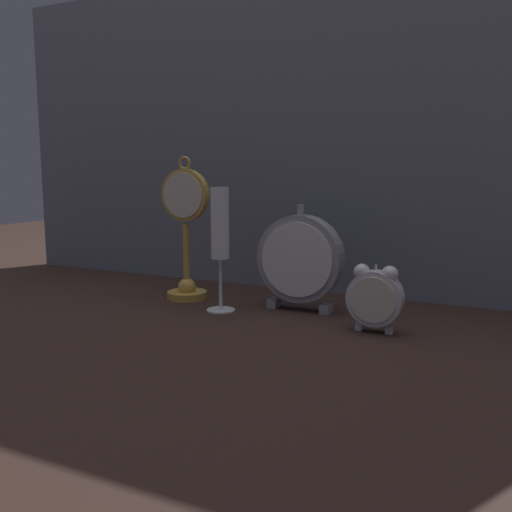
% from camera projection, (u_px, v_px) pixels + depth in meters
% --- Properties ---
extents(ground_plane, '(4.00, 4.00, 0.00)m').
position_uv_depth(ground_plane, '(237.00, 322.00, 1.07)').
color(ground_plane, black).
extents(fabric_backdrop_drape, '(1.66, 0.01, 0.74)m').
position_uv_depth(fabric_backdrop_drape, '(304.00, 133.00, 1.31)').
color(fabric_backdrop_drape, slate).
rests_on(fabric_backdrop_drape, ground_plane).
extents(pocket_watch_on_stand, '(0.11, 0.09, 0.31)m').
position_uv_depth(pocket_watch_on_stand, '(186.00, 236.00, 1.25)').
color(pocket_watch_on_stand, gold).
rests_on(pocket_watch_on_stand, ground_plane).
extents(alarm_clock_twin_bell, '(0.10, 0.03, 0.12)m').
position_uv_depth(alarm_clock_twin_bell, '(375.00, 295.00, 1.00)').
color(alarm_clock_twin_bell, silver).
rests_on(alarm_clock_twin_bell, ground_plane).
extents(mantel_clock_silver, '(0.18, 0.04, 0.22)m').
position_uv_depth(mantel_clock_silver, '(300.00, 259.00, 1.15)').
color(mantel_clock_silver, gray).
rests_on(mantel_clock_silver, ground_plane).
extents(champagne_flute, '(0.06, 0.06, 0.25)m').
position_uv_depth(champagne_flute, '(220.00, 234.00, 1.13)').
color(champagne_flute, silver).
rests_on(champagne_flute, ground_plane).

